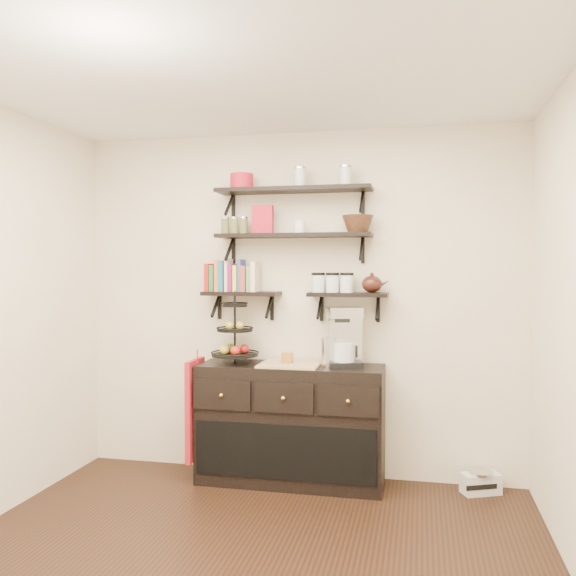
% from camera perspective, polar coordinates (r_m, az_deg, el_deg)
% --- Properties ---
extents(ceiling, '(3.50, 3.50, 0.02)m').
position_cam_1_polar(ceiling, '(3.30, -5.64, 20.67)').
color(ceiling, white).
rests_on(ceiling, back_wall).
extents(back_wall, '(3.50, 0.02, 2.70)m').
position_cam_1_polar(back_wall, '(4.83, 0.85, -1.50)').
color(back_wall, white).
rests_on(back_wall, ground).
extents(shelf_top, '(1.20, 0.27, 0.23)m').
position_cam_1_polar(shelf_top, '(4.73, 0.53, 9.13)').
color(shelf_top, black).
rests_on(shelf_top, back_wall).
extents(shelf_mid, '(1.20, 0.27, 0.23)m').
position_cam_1_polar(shelf_mid, '(4.69, 0.53, 4.89)').
color(shelf_mid, black).
rests_on(shelf_mid, back_wall).
extents(shelf_low_left, '(0.60, 0.25, 0.23)m').
position_cam_1_polar(shelf_low_left, '(4.81, -4.34, -0.59)').
color(shelf_low_left, black).
rests_on(shelf_low_left, back_wall).
extents(shelf_low_right, '(0.60, 0.25, 0.23)m').
position_cam_1_polar(shelf_low_right, '(4.64, 5.65, -0.69)').
color(shelf_low_right, black).
rests_on(shelf_low_right, back_wall).
extents(cookbooks, '(0.40, 0.15, 0.26)m').
position_cam_1_polar(cookbooks, '(4.82, -5.11, 1.05)').
color(cookbooks, '#B31518').
rests_on(cookbooks, shelf_low_left).
extents(glass_canisters, '(0.32, 0.10, 0.13)m').
position_cam_1_polar(glass_canisters, '(4.65, 4.18, 0.40)').
color(glass_canisters, silver).
rests_on(glass_canisters, shelf_low_right).
extents(sideboard, '(1.40, 0.50, 0.92)m').
position_cam_1_polar(sideboard, '(4.74, 0.24, -12.57)').
color(sideboard, black).
rests_on(sideboard, floor).
extents(fruit_stand, '(0.36, 0.36, 0.53)m').
position_cam_1_polar(fruit_stand, '(4.74, -4.94, -4.82)').
color(fruit_stand, black).
rests_on(fruit_stand, sideboard).
extents(candle, '(0.08, 0.08, 0.08)m').
position_cam_1_polar(candle, '(4.64, -0.08, -6.53)').
color(candle, '#8F5C21').
rests_on(candle, sideboard).
extents(coffee_maker, '(0.30, 0.30, 0.45)m').
position_cam_1_polar(coffee_maker, '(4.58, 5.32, -4.68)').
color(coffee_maker, black).
rests_on(coffee_maker, sideboard).
extents(thermal_carafe, '(0.11, 0.11, 0.22)m').
position_cam_1_polar(thermal_carafe, '(4.56, 3.83, -6.01)').
color(thermal_carafe, silver).
rests_on(thermal_carafe, sideboard).
extents(apron, '(0.04, 0.33, 0.77)m').
position_cam_1_polar(apron, '(4.83, -8.68, -11.15)').
color(apron, '#AC1812').
rests_on(apron, sideboard).
extents(radio, '(0.30, 0.24, 0.16)m').
position_cam_1_polar(radio, '(4.84, 17.59, -16.96)').
color(radio, silver).
rests_on(radio, floor).
extents(recipe_box, '(0.16, 0.06, 0.22)m').
position_cam_1_polar(recipe_box, '(4.76, -2.37, 6.40)').
color(recipe_box, red).
rests_on(recipe_box, shelf_mid).
extents(walnut_bowl, '(0.24, 0.24, 0.13)m').
position_cam_1_polar(walnut_bowl, '(4.62, 6.53, 5.96)').
color(walnut_bowl, black).
rests_on(walnut_bowl, shelf_mid).
extents(ramekins, '(0.09, 0.09, 0.10)m').
position_cam_1_polar(ramekins, '(4.68, 1.11, 5.71)').
color(ramekins, white).
rests_on(ramekins, shelf_mid).
extents(teapot, '(0.22, 0.17, 0.15)m').
position_cam_1_polar(teapot, '(4.62, 7.86, 0.51)').
color(teapot, '#381610').
rests_on(teapot, shelf_low_right).
extents(red_pot, '(0.18, 0.18, 0.12)m').
position_cam_1_polar(red_pot, '(4.83, -4.35, 9.91)').
color(red_pot, red).
rests_on(red_pot, shelf_top).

